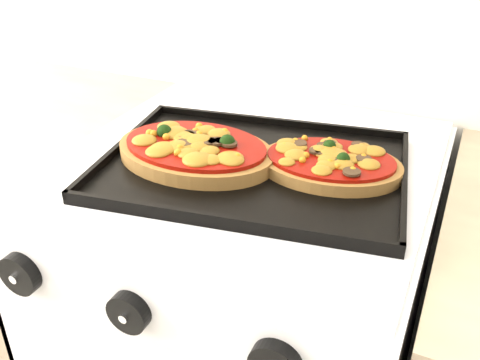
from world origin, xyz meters
The scene contains 7 objects.
stove centered at (-0.01, 1.70, 0.46)m, with size 0.60×0.60×0.91m, color silver.
control_panel centered at (-0.01, 1.39, 0.85)m, with size 0.60×0.02×0.09m, color silver.
knob_left centered at (-0.19, 1.37, 0.85)m, with size 0.06×0.06×0.02m, color black.
knob_center centered at (-0.02, 1.37, 0.85)m, with size 0.05×0.05×0.02m, color black.
baking_tray centered at (0.01, 1.66, 0.92)m, with size 0.46×0.34×0.02m, color black.
pizza_left centered at (-0.08, 1.64, 0.94)m, with size 0.26×0.18×0.04m, color #9A6735, non-canonical shape.
pizza_right centered at (0.13, 1.69, 0.94)m, with size 0.21×0.15×0.03m, color #9A6735, non-canonical shape.
Camera 1 is at (0.30, 0.99, 1.31)m, focal length 40.00 mm.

